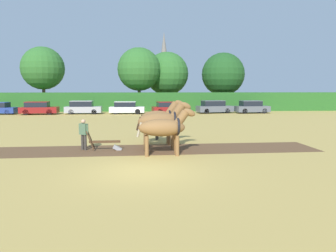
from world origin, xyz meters
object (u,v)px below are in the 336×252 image
parked_car_center_left (83,108)px  tree_far_left (43,68)px  parked_car_far_right (252,107)px  tree_center_left (167,74)px  church_spire (164,65)px  tree_left (139,69)px  tree_center (223,74)px  parked_car_center_right (168,108)px  parked_car_right (214,107)px  farmer_at_plow (84,132)px  parked_car_left (39,108)px  parked_car_center (127,108)px  draft_horse_trail_left (159,119)px  draft_horse_lead_right (162,122)px  plow (108,144)px  farmer_beside_team (157,123)px  draft_horse_lead_left (164,128)px

parked_car_center_left → tree_far_left: bearing=133.5°
parked_car_far_right → tree_far_left: bearing=160.6°
tree_center_left → church_spire: church_spire is taller
tree_left → parked_car_center_left: bearing=-133.8°
tree_center → parked_car_center_right: bearing=-132.5°
parked_car_far_right → church_spire: bearing=98.7°
parked_car_right → tree_left: bearing=134.2°
farmer_at_plow → parked_car_left: size_ratio=0.36×
parked_car_center → parked_car_center_right: parked_car_center is taller
parked_car_center → parked_car_far_right: 15.51m
draft_horse_trail_left → draft_horse_lead_right: bearing=-90.1°
plow → parked_car_center_right: parked_car_center_right is taller
tree_center_left → farmer_beside_team: 30.00m
draft_horse_trail_left → farmer_beside_team: 1.81m
draft_horse_trail_left → parked_car_left: (-13.73, 21.40, -0.72)m
farmer_beside_team → parked_car_far_right: 23.62m
farmer_at_plow → parked_car_far_right: (16.04, 23.35, -0.16)m
draft_horse_trail_left → parked_car_right: (7.48, 22.29, -0.70)m
tree_far_left → parked_car_right: size_ratio=1.86×
draft_horse_lead_right → parked_car_center_right: draft_horse_lead_right is taller
parked_car_left → parked_car_far_right: parked_car_far_right is taller
draft_horse_lead_left → farmer_at_plow: (-4.05, 1.52, -0.40)m
farmer_at_plow → parked_car_center_left: (-4.72, 23.32, -0.15)m
tree_center_left → church_spire: 26.96m
tree_far_left → farmer_at_plow: bearing=-69.2°
draft_horse_lead_right → parked_car_center_left: (-8.71, 23.38, -0.70)m
draft_horse_lead_right → parked_car_center_right: (1.59, 23.01, -0.74)m
church_spire → draft_horse_lead_left: church_spire is taller
parked_car_center → parked_car_far_right: size_ratio=0.98×
farmer_at_plow → parked_car_center_right: farmer_at_plow is taller
draft_horse_trail_left → parked_car_far_right: 25.09m
tree_left → farmer_at_plow: size_ratio=5.55×
tree_left → parked_car_center_right: (3.71, -7.26, -5.02)m
tree_center → farmer_beside_team: 31.55m
draft_horse_lead_left → farmer_at_plow: draft_horse_lead_left is taller
draft_horse_lead_right → parked_car_center_left: bearing=107.7°
church_spire → draft_horse_trail_left: church_spire is taller
parked_car_center_left → draft_horse_trail_left: bearing=-70.3°
tree_center → parked_car_left: bearing=-158.0°
tree_far_left → draft_horse_trail_left: tree_far_left is taller
farmer_at_plow → parked_car_center: bearing=34.2°
tree_center_left → draft_horse_lead_right: tree_center_left is taller
parked_car_far_right → tree_center_left: bearing=131.1°
parked_car_center_right → parked_car_right: bearing=-1.7°
parked_car_center_right → tree_center: bearing=38.5°
draft_horse_lead_left → parked_car_far_right: bearing=61.6°
parked_car_left → parked_car_center_left: bearing=1.8°
parked_car_far_right → tree_center: bearing=94.1°
draft_horse_lead_right → draft_horse_trail_left: 1.46m
farmer_beside_team → parked_car_center_right: farmer_beside_team is taller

